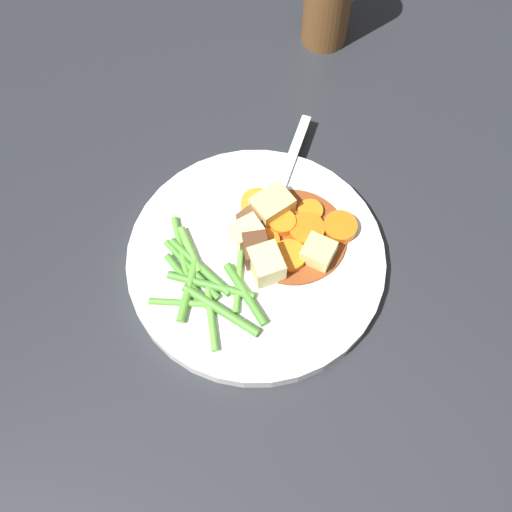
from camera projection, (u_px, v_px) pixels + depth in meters
ground_plane at (256, 263)px, 0.64m from camera, size 3.00×3.00×0.00m
dinner_plate at (256, 260)px, 0.63m from camera, size 0.25×0.25×0.02m
stew_sauce at (293, 236)px, 0.63m from camera, size 0.11×0.11×0.00m
carrot_slice_0 at (307, 230)px, 0.63m from camera, size 0.04×0.04×0.01m
carrot_slice_1 at (258, 205)px, 0.64m from camera, size 0.04×0.04×0.01m
carrot_slice_2 at (289, 256)px, 0.62m from camera, size 0.04×0.04×0.01m
carrot_slice_3 at (268, 243)px, 0.63m from camera, size 0.03×0.03×0.01m
carrot_slice_4 at (310, 212)px, 0.64m from camera, size 0.03×0.03×0.01m
carrot_slice_5 at (340, 227)px, 0.63m from camera, size 0.05×0.05×0.01m
carrot_slice_6 at (282, 224)px, 0.63m from camera, size 0.03×0.03×0.01m
potato_chunk_0 at (266, 264)px, 0.61m from camera, size 0.04×0.04×0.03m
potato_chunk_1 at (272, 206)px, 0.64m from camera, size 0.04×0.04×0.02m
potato_chunk_2 at (247, 233)px, 0.62m from camera, size 0.04×0.03×0.02m
potato_chunk_3 at (318, 253)px, 0.62m from camera, size 0.03×0.03×0.02m
meat_chunk_0 at (254, 250)px, 0.61m from camera, size 0.04×0.04×0.02m
meat_chunk_1 at (251, 221)px, 0.63m from camera, size 0.02×0.02×0.02m
green_bean_0 at (190, 250)px, 0.62m from camera, size 0.03×0.05×0.01m
green_bean_1 at (188, 291)px, 0.60m from camera, size 0.06×0.04×0.01m
green_bean_2 at (192, 270)px, 0.62m from camera, size 0.02×0.08×0.01m
green_bean_3 at (183, 255)px, 0.62m from camera, size 0.06×0.07×0.01m
green_bean_4 at (212, 320)px, 0.59m from camera, size 0.05×0.05×0.01m
green_bean_5 at (211, 285)px, 0.61m from camera, size 0.04×0.08×0.01m
green_bean_6 at (246, 294)px, 0.60m from camera, size 0.03×0.07×0.01m
green_bean_7 at (242, 275)px, 0.61m from camera, size 0.07×0.05×0.01m
green_bean_8 at (200, 267)px, 0.62m from camera, size 0.02×0.08×0.01m
green_bean_9 at (189, 283)px, 0.61m from camera, size 0.02×0.07×0.01m
green_bean_10 at (181, 303)px, 0.60m from camera, size 0.04×0.05×0.01m
green_bean_11 at (221, 310)px, 0.60m from camera, size 0.02×0.08×0.01m
fork at (281, 187)px, 0.66m from camera, size 0.17×0.08×0.00m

